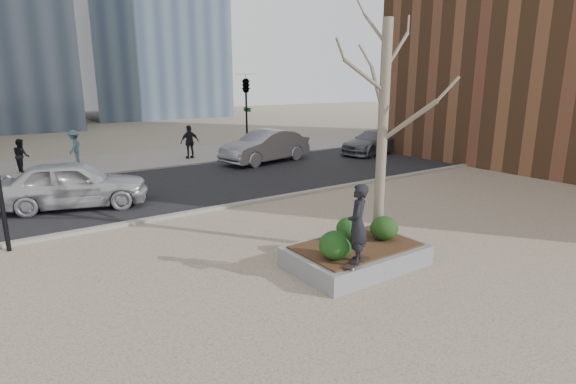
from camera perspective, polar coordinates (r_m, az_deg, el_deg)
ground at (r=10.01m, az=4.26°, el=-10.50°), size 120.00×120.00×0.00m
street at (r=18.46m, az=-15.64°, el=0.52°), size 60.00×8.00×0.02m
far_sidewalk at (r=25.07m, az=-21.02°, el=3.56°), size 60.00×6.00×0.02m
planter at (r=10.53m, az=8.56°, el=-8.01°), size 3.00×2.00×0.45m
planter_mulch at (r=10.44m, az=8.61°, el=-6.76°), size 2.70×1.70×0.04m
sycamore_tree at (r=10.70m, az=12.13°, el=11.80°), size 2.80×2.80×6.60m
shrub_left at (r=9.51m, az=6.06°, el=-6.72°), size 0.71×0.71×0.60m
shrub_middle at (r=10.70m, az=7.80°, el=-4.60°), size 0.62×0.62×0.53m
shrub_right at (r=10.81m, az=12.13°, el=-4.51°), size 0.66×0.66×0.56m
skateboard at (r=9.43m, az=8.64°, el=-8.97°), size 0.80×0.43×0.08m
skateboarder at (r=9.14m, az=8.84°, el=-4.01°), size 0.71×0.69×1.64m
police_car at (r=16.44m, az=-25.61°, el=0.91°), size 5.00×3.20×1.59m
car_silver at (r=23.32m, az=-2.89°, el=5.82°), size 5.23×2.68×1.64m
car_third at (r=26.54m, az=10.82°, el=6.26°), size 4.89×2.71×1.34m
pedestrian_a at (r=24.11m, az=-30.77°, el=4.02°), size 0.74×0.86×1.53m
pedestrian_b at (r=25.32m, az=-25.48°, el=5.20°), size 1.08×1.26×1.70m
pedestrian_c at (r=24.97m, az=-12.36°, el=6.24°), size 1.06×0.47×1.79m
traffic_light_far at (r=24.95m, az=-5.29°, el=9.57°), size 0.60×2.48×4.50m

